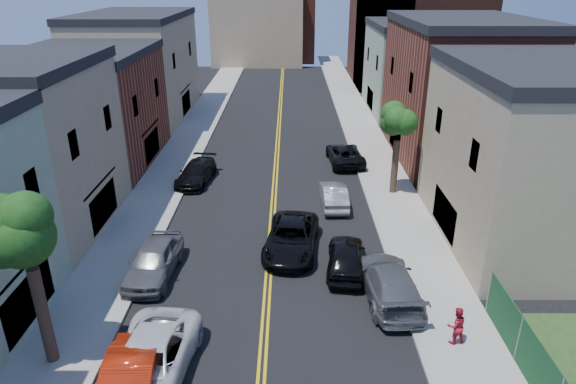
{
  "coord_description": "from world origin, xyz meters",
  "views": [
    {
      "loc": [
        1.01,
        -1.05,
        13.53
      ],
      "look_at": [
        0.94,
        25.61,
        2.0
      ],
      "focal_mm": 31.66,
      "sensor_mm": 36.0,
      "label": 1
    }
  ],
  "objects_px": {
    "silver_car_right": "(334,195)",
    "black_suv_lane": "(291,238)",
    "dark_car_right_far": "(345,154)",
    "pedestrian_right": "(456,326)",
    "black_car_left": "(196,173)",
    "grey_car_left": "(154,260)",
    "grey_car_right": "(389,282)",
    "white_pickup": "(148,364)",
    "black_car_right": "(346,257)"
  },
  "relations": [
    {
      "from": "silver_car_right",
      "to": "black_suv_lane",
      "type": "xyz_separation_m",
      "value": [
        -2.68,
        -5.7,
        0.07
      ]
    },
    {
      "from": "black_suv_lane",
      "to": "dark_car_right_far",
      "type": "bearing_deg",
      "value": 79.69
    },
    {
      "from": "silver_car_right",
      "to": "black_suv_lane",
      "type": "height_order",
      "value": "black_suv_lane"
    },
    {
      "from": "pedestrian_right",
      "to": "dark_car_right_far",
      "type": "bearing_deg",
      "value": -93.64
    },
    {
      "from": "black_car_left",
      "to": "grey_car_left",
      "type": "bearing_deg",
      "value": -82.29
    },
    {
      "from": "grey_car_left",
      "to": "dark_car_right_far",
      "type": "bearing_deg",
      "value": 59.12
    },
    {
      "from": "grey_car_left",
      "to": "black_suv_lane",
      "type": "distance_m",
      "value": 7.06
    },
    {
      "from": "grey_car_right",
      "to": "pedestrian_right",
      "type": "distance_m",
      "value": 3.78
    },
    {
      "from": "silver_car_right",
      "to": "grey_car_left",
      "type": "bearing_deg",
      "value": 39.26
    },
    {
      "from": "grey_car_left",
      "to": "black_car_left",
      "type": "relative_size",
      "value": 1.02
    },
    {
      "from": "black_suv_lane",
      "to": "pedestrian_right",
      "type": "xyz_separation_m",
      "value": [
        6.38,
        -7.42,
        0.17
      ]
    },
    {
      "from": "silver_car_right",
      "to": "white_pickup",
      "type": "bearing_deg",
      "value": 60.76
    },
    {
      "from": "silver_car_right",
      "to": "dark_car_right_far",
      "type": "xyz_separation_m",
      "value": [
        1.49,
        7.74,
        0.03
      ]
    },
    {
      "from": "white_pickup",
      "to": "black_suv_lane",
      "type": "height_order",
      "value": "white_pickup"
    },
    {
      "from": "grey_car_left",
      "to": "dark_car_right_far",
      "type": "height_order",
      "value": "grey_car_left"
    },
    {
      "from": "white_pickup",
      "to": "grey_car_right",
      "type": "height_order",
      "value": "white_pickup"
    },
    {
      "from": "black_car_left",
      "to": "dark_car_right_far",
      "type": "relative_size",
      "value": 0.92
    },
    {
      "from": "dark_car_right_far",
      "to": "white_pickup",
      "type": "bearing_deg",
      "value": 63.5
    },
    {
      "from": "black_car_right",
      "to": "silver_car_right",
      "type": "relative_size",
      "value": 1.04
    },
    {
      "from": "silver_car_right",
      "to": "dark_car_right_far",
      "type": "distance_m",
      "value": 7.88
    },
    {
      "from": "silver_car_right",
      "to": "black_suv_lane",
      "type": "distance_m",
      "value": 6.3
    },
    {
      "from": "white_pickup",
      "to": "pedestrian_right",
      "type": "relative_size",
      "value": 3.73
    },
    {
      "from": "black_car_right",
      "to": "black_suv_lane",
      "type": "relative_size",
      "value": 0.81
    },
    {
      "from": "grey_car_right",
      "to": "pedestrian_right",
      "type": "relative_size",
      "value": 3.5
    },
    {
      "from": "silver_car_right",
      "to": "black_car_left",
      "type": "bearing_deg",
      "value": -24.54
    },
    {
      "from": "dark_car_right_far",
      "to": "pedestrian_right",
      "type": "xyz_separation_m",
      "value": [
        2.22,
        -20.86,
        0.21
      ]
    },
    {
      "from": "white_pickup",
      "to": "dark_car_right_far",
      "type": "relative_size",
      "value": 1.12
    },
    {
      "from": "black_suv_lane",
      "to": "pedestrian_right",
      "type": "bearing_deg",
      "value": -42.36
    },
    {
      "from": "black_car_right",
      "to": "pedestrian_right",
      "type": "xyz_separation_m",
      "value": [
        3.71,
        -5.5,
        0.18
      ]
    },
    {
      "from": "black_car_right",
      "to": "black_suv_lane",
      "type": "xyz_separation_m",
      "value": [
        -2.68,
        1.92,
        0.01
      ]
    },
    {
      "from": "grey_car_right",
      "to": "black_suv_lane",
      "type": "bearing_deg",
      "value": -47.03
    },
    {
      "from": "white_pickup",
      "to": "dark_car_right_far",
      "type": "bearing_deg",
      "value": 73.01
    },
    {
      "from": "white_pickup",
      "to": "pedestrian_right",
      "type": "height_order",
      "value": "pedestrian_right"
    },
    {
      "from": "dark_car_right_far",
      "to": "grey_car_right",
      "type": "bearing_deg",
      "value": 86.32
    },
    {
      "from": "black_car_left",
      "to": "pedestrian_right",
      "type": "height_order",
      "value": "pedestrian_right"
    },
    {
      "from": "grey_car_left",
      "to": "black_car_right",
      "type": "height_order",
      "value": "grey_car_left"
    },
    {
      "from": "black_car_left",
      "to": "dark_car_right_far",
      "type": "bearing_deg",
      "value": 27.43
    },
    {
      "from": "grey_car_right",
      "to": "dark_car_right_far",
      "type": "relative_size",
      "value": 1.05
    },
    {
      "from": "black_car_left",
      "to": "black_suv_lane",
      "type": "distance_m",
      "value": 11.65
    },
    {
      "from": "black_car_right",
      "to": "black_suv_lane",
      "type": "distance_m",
      "value": 3.29
    },
    {
      "from": "pedestrian_right",
      "to": "black_car_right",
      "type": "bearing_deg",
      "value": -65.7
    },
    {
      "from": "black_car_left",
      "to": "silver_car_right",
      "type": "distance_m",
      "value": 10.07
    },
    {
      "from": "silver_car_right",
      "to": "pedestrian_right",
      "type": "relative_size",
      "value": 2.71
    },
    {
      "from": "grey_car_left",
      "to": "grey_car_right",
      "type": "bearing_deg",
      "value": -5.9
    },
    {
      "from": "black_car_left",
      "to": "grey_car_right",
      "type": "xyz_separation_m",
      "value": [
        11.0,
        -13.8,
        0.1
      ]
    },
    {
      "from": "black_car_left",
      "to": "grey_car_right",
      "type": "relative_size",
      "value": 0.88
    },
    {
      "from": "grey_car_left",
      "to": "black_car_right",
      "type": "bearing_deg",
      "value": 6.47
    },
    {
      "from": "black_suv_lane",
      "to": "pedestrian_right",
      "type": "relative_size",
      "value": 3.51
    },
    {
      "from": "grey_car_right",
      "to": "black_car_right",
      "type": "distance_m",
      "value": 2.86
    },
    {
      "from": "white_pickup",
      "to": "black_suv_lane",
      "type": "xyz_separation_m",
      "value": [
        5.13,
        9.4,
        -0.05
      ]
    }
  ]
}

